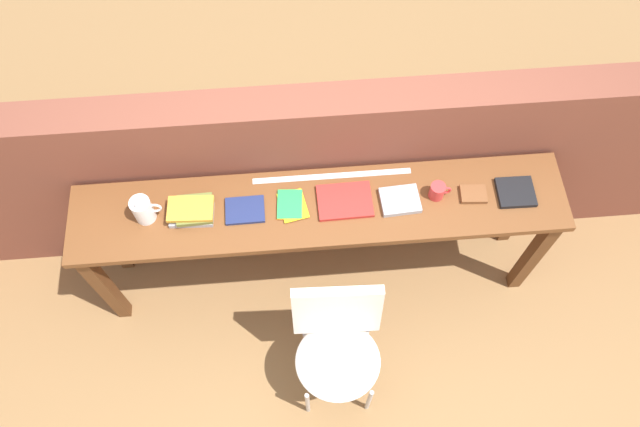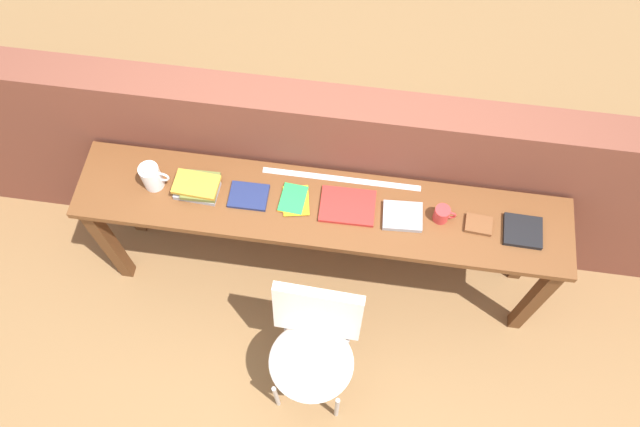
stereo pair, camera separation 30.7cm
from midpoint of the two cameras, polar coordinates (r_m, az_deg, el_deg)
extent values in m
plane|color=olive|center=(3.81, -2.02, -9.80)|extent=(40.00, 40.00, 0.00)
cube|color=brown|center=(3.47, -3.04, 3.58)|extent=(6.00, 0.20, 1.30)
cube|color=brown|center=(3.13, -2.87, 0.20)|extent=(2.50, 0.44, 0.04)
cube|color=#5B341A|center=(3.67, -21.38, -6.51)|extent=(0.07, 0.07, 0.84)
cube|color=#5B341A|center=(3.65, 16.66, -3.89)|extent=(0.07, 0.07, 0.84)
cube|color=#5B341A|center=(3.80, -20.94, -2.01)|extent=(0.07, 0.07, 0.84)
cube|color=#5B341A|center=(3.77, 15.65, 0.55)|extent=(0.07, 0.07, 0.84)
ellipsoid|color=silver|center=(3.27, -1.09, -13.61)|extent=(0.46, 0.44, 0.08)
cube|color=silver|center=(3.09, -1.29, -9.15)|extent=(0.44, 0.12, 0.40)
cylinder|color=#B2B2B7|center=(3.49, -3.77, -17.16)|extent=(0.02, 0.02, 0.41)
cylinder|color=#B2B2B7|center=(3.48, 1.91, -16.96)|extent=(0.02, 0.02, 0.41)
cylinder|color=#B2B2B7|center=(3.56, -3.83, -12.16)|extent=(0.02, 0.02, 0.41)
cylinder|color=#B2B2B7|center=(3.55, 1.60, -11.96)|extent=(0.02, 0.02, 0.41)
cylinder|color=white|center=(3.18, -18.57, 0.05)|extent=(0.10, 0.10, 0.15)
cone|color=white|center=(3.09, -19.07, 0.30)|extent=(0.04, 0.03, 0.04)
torus|color=white|center=(3.15, -17.62, 0.21)|extent=(0.07, 0.01, 0.07)
cube|color=#9E9EA3|center=(3.17, -14.37, -0.36)|extent=(0.22, 0.14, 0.03)
cube|color=olive|center=(3.15, -14.14, 0.08)|extent=(0.18, 0.17, 0.02)
cube|color=gold|center=(3.13, -14.53, 0.14)|extent=(0.23, 0.15, 0.02)
cube|color=navy|center=(3.13, -9.67, 0.03)|extent=(0.19, 0.15, 0.02)
cube|color=#E5334C|center=(3.12, -5.35, 0.50)|extent=(0.12, 0.17, 0.00)
cube|color=purple|center=(3.12, -5.54, 0.44)|extent=(0.12, 0.16, 0.00)
cube|color=orange|center=(3.11, -5.79, 0.36)|extent=(0.12, 0.16, 0.00)
cube|color=yellow|center=(3.11, -5.30, 0.46)|extent=(0.16, 0.19, 0.00)
cube|color=green|center=(3.11, -5.60, 0.61)|extent=(0.14, 0.17, 0.00)
cube|color=red|center=(3.11, -0.53, 0.88)|extent=(0.28, 0.20, 0.02)
cube|color=#9E9EA3|center=(3.11, 4.56, 0.93)|extent=(0.20, 0.17, 0.03)
cylinder|color=red|center=(3.12, 7.93, 1.78)|extent=(0.08, 0.08, 0.09)
torus|color=red|center=(3.13, 8.72, 1.84)|extent=(0.06, 0.01, 0.06)
cube|color=brown|center=(3.18, 11.21, 1.48)|extent=(0.14, 0.11, 0.02)
cube|color=black|center=(3.24, 14.92, 1.63)|extent=(0.19, 0.17, 0.03)
cube|color=silver|center=(3.19, -1.64, 3.19)|extent=(0.81, 0.03, 0.00)
camera|label=1|loc=(0.15, -92.88, -5.58)|focal=35.00mm
camera|label=2|loc=(0.15, 87.12, 5.58)|focal=35.00mm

